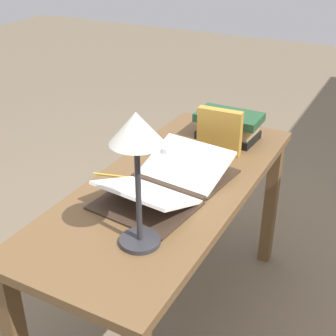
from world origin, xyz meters
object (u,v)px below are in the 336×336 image
object	(u,v)px
book_stack_tall	(229,126)
coffee_mug	(170,156)
book_standing_upright	(219,131)
pencil	(113,175)
reading_lamp	(137,143)
open_book	(167,182)

from	to	relation	value
book_stack_tall	coffee_mug	xyz separation A→B (m)	(0.37, -0.12, -0.02)
coffee_mug	book_standing_upright	bearing A→B (deg)	147.81
pencil	reading_lamp	bearing A→B (deg)	44.99
open_book	book_stack_tall	xyz separation A→B (m)	(-0.55, 0.03, 0.03)
book_standing_upright	pencil	bearing A→B (deg)	-38.36
book_stack_tall	pencil	bearing A→B (deg)	-25.76
pencil	open_book	bearing A→B (deg)	93.33
book_standing_upright	coffee_mug	size ratio (longest dim) A/B	2.03
coffee_mug	reading_lamp	bearing A→B (deg)	17.77
book_standing_upright	coffee_mug	distance (m)	0.26
book_stack_tall	book_standing_upright	size ratio (longest dim) A/B	1.47
open_book	reading_lamp	world-z (taller)	reading_lamp
reading_lamp	coffee_mug	bearing A→B (deg)	-162.23
coffee_mug	pencil	xyz separation A→B (m)	(0.20, -0.16, -0.04)
book_stack_tall	book_standing_upright	bearing A→B (deg)	6.29
open_book	pencil	size ratio (longest dim) A/B	3.73
open_book	pencil	xyz separation A→B (m)	(0.01, -0.24, -0.03)
open_book	book_stack_tall	world-z (taller)	book_stack_tall
reading_lamp	coffee_mug	world-z (taller)	reading_lamp
reading_lamp	coffee_mug	size ratio (longest dim) A/B	4.50
reading_lamp	open_book	bearing A→B (deg)	-166.31
book_stack_tall	book_standing_upright	distance (m)	0.16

